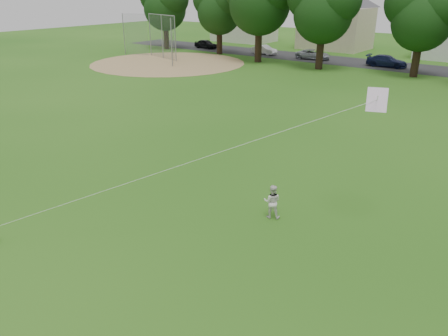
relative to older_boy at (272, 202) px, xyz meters
The scene contains 8 objects.
ground 5.03m from the older_boy, 134.37° to the right, with size 160.00×160.00×0.00m, color #255A14.
street 38.60m from the older_boy, 95.18° to the left, with size 90.00×7.00×0.01m, color #2D2D30.
dirt_infield 38.30m from the older_boy, 140.34° to the left, with size 18.00×18.00×0.02m, color #9E7F51.
older_boy is the anchor object (origin of this frame).
kite 4.01m from the older_boy, 122.19° to the right, with size 5.26×4.93×13.86m.
baseball_backstop 42.00m from the older_boy, 141.33° to the left, with size 11.44×4.52×5.18m.
tree_row 33.11m from the older_boy, 97.04° to the left, with size 80.74×8.87×11.60m.
parked_cars 39.27m from the older_boy, 107.55° to the left, with size 46.81×2.40×1.28m.
Camera 1 is at (11.13, -9.39, 8.26)m, focal length 35.00 mm.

